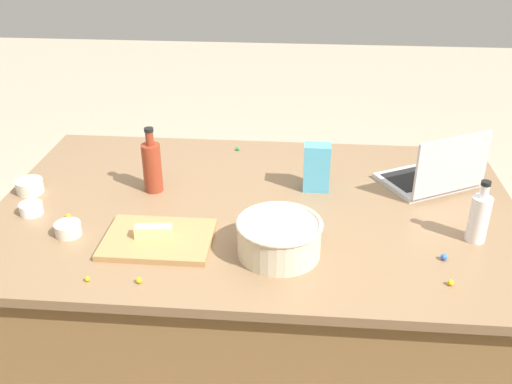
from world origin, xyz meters
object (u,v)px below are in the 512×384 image
object	(u,v)px
mixing_bowl_large	(279,237)
bottle_soy	(152,166)
laptop	(434,175)
ramekin_small	(68,229)
cutting_board	(158,239)
ramekin_wide	(31,209)
butter_stick_left	(153,231)
ramekin_medium	(30,186)
bottle_vinegar	(479,217)
candy_bag	(317,167)

from	to	relation	value
mixing_bowl_large	bottle_soy	xyz separation A→B (m)	(0.46, -0.36, 0.04)
laptop	ramekin_small	distance (m)	1.24
laptop	cutting_board	size ratio (longest dim) A/B	1.17
laptop	ramekin_wide	world-z (taller)	laptop
ramekin_wide	laptop	bearing A→B (deg)	-167.10
bottle_soy	butter_stick_left	bearing A→B (deg)	103.84
ramekin_small	ramekin_medium	bearing A→B (deg)	-47.62
ramekin_small	ramekin_wide	bearing A→B (deg)	-34.41
bottle_soy	bottle_vinegar	bearing A→B (deg)	167.33
laptop	butter_stick_left	world-z (taller)	laptop
mixing_bowl_large	bottle_soy	bearing A→B (deg)	-38.21
ramekin_medium	butter_stick_left	bearing A→B (deg)	151.53
laptop	candy_bag	size ratio (longest dim) A/B	2.22
bottle_vinegar	candy_bag	size ratio (longest dim) A/B	1.16
mixing_bowl_large	ramekin_medium	xyz separation A→B (m)	(0.88, -0.31, -0.03)
bottle_soy	cutting_board	bearing A→B (deg)	105.85
laptop	bottle_soy	bearing A→B (deg)	6.41
bottle_soy	ramekin_medium	bearing A→B (deg)	7.04
mixing_bowl_large	ramekin_wide	distance (m)	0.83
laptop	ramekin_medium	world-z (taller)	laptop
mixing_bowl_large	ramekin_wide	world-z (taller)	mixing_bowl_large
mixing_bowl_large	laptop	bearing A→B (deg)	-138.11
ramekin_medium	bottle_vinegar	bearing A→B (deg)	172.95
mixing_bowl_large	ramekin_small	size ratio (longest dim) A/B	3.12
ramekin_medium	laptop	bearing A→B (deg)	-173.40
bottle_soy	candy_bag	xyz separation A→B (m)	(-0.56, -0.05, -0.01)
bottle_soy	cutting_board	world-z (taller)	bottle_soy
ramekin_small	ramekin_medium	world-z (taller)	ramekin_medium
bottle_soy	candy_bag	size ratio (longest dim) A/B	1.37
butter_stick_left	bottle_soy	bearing A→B (deg)	-76.16
butter_stick_left	ramekin_wide	xyz separation A→B (m)	(0.44, -0.13, -0.02)
cutting_board	ramekin_wide	xyz separation A→B (m)	(0.45, -0.13, 0.01)
laptop	bottle_vinegar	xyz separation A→B (m)	(-0.06, 0.34, 0.03)
mixing_bowl_large	bottle_soy	distance (m)	0.58
bottle_vinegar	ramekin_wide	distance (m)	1.40
bottle_vinegar	ramekin_small	xyz separation A→B (m)	(1.23, 0.08, -0.06)
butter_stick_left	ramekin_small	bearing A→B (deg)	-3.40
laptop	butter_stick_left	distance (m)	1.00
ramekin_small	candy_bag	world-z (taller)	candy_bag
bottle_vinegar	ramekin_medium	world-z (taller)	bottle_vinegar
cutting_board	ramekin_small	distance (m)	0.28
laptop	ramekin_wide	size ratio (longest dim) A/B	5.11
bottle_vinegar	ramekin_medium	bearing A→B (deg)	-7.05
butter_stick_left	candy_bag	size ratio (longest dim) A/B	0.65
ramekin_medium	ramekin_wide	bearing A→B (deg)	115.39
laptop	butter_stick_left	size ratio (longest dim) A/B	3.44
bottle_soy	bottle_vinegar	xyz separation A→B (m)	(-1.04, 0.23, -0.01)
butter_stick_left	ramekin_medium	size ratio (longest dim) A/B	1.19
ramekin_medium	candy_bag	distance (m)	1.00
cutting_board	butter_stick_left	distance (m)	0.03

